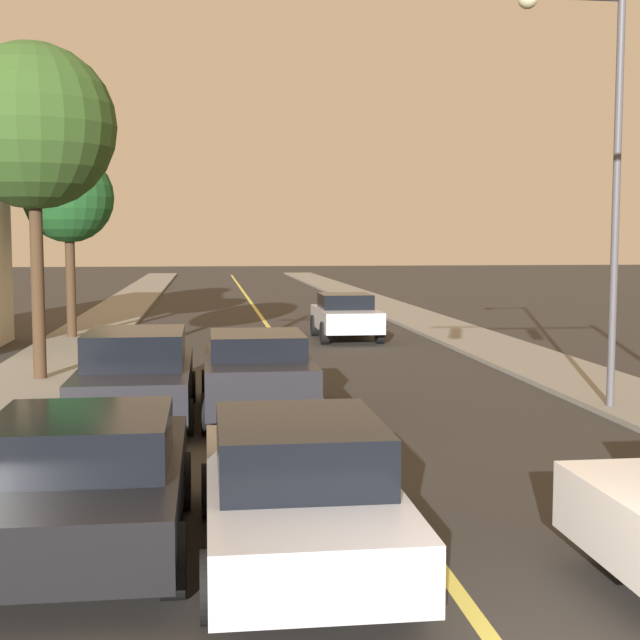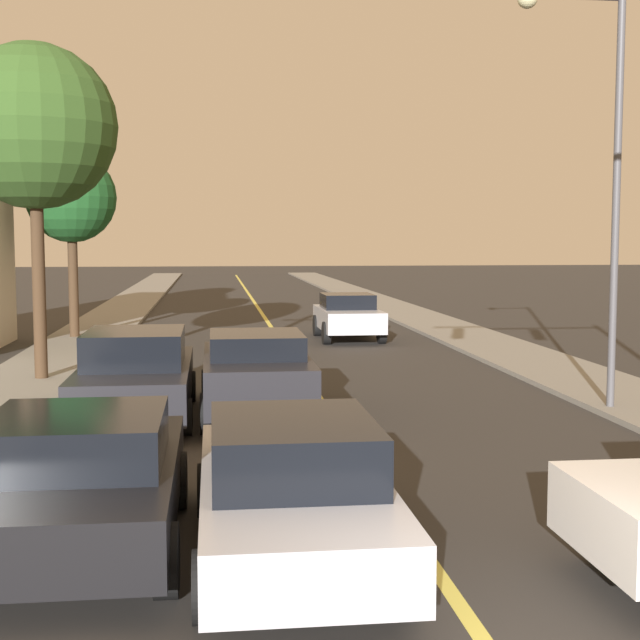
{
  "view_description": "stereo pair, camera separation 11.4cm",
  "coord_description": "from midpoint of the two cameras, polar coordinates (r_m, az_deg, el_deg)",
  "views": [
    {
      "loc": [
        -2.23,
        -5.5,
        3.2
      ],
      "look_at": [
        0.0,
        11.91,
        1.6
      ],
      "focal_mm": 50.0,
      "sensor_mm": 36.0,
      "label": 1
    },
    {
      "loc": [
        -2.12,
        -5.51,
        3.2
      ],
      "look_at": [
        0.0,
        11.91,
        1.6
      ],
      "focal_mm": 50.0,
      "sensor_mm": 36.0,
      "label": 2
    }
  ],
  "objects": [
    {
      "name": "road_surface",
      "position": [
        41.68,
        -3.92,
        0.8
      ],
      "size": [
        9.65,
        80.0,
        0.01
      ],
      "color": "#2D2B28",
      "rests_on": "ground"
    },
    {
      "name": "sidewalk_left",
      "position": [
        41.8,
        -12.26,
        0.78
      ],
      "size": [
        2.5,
        80.0,
        0.12
      ],
      "color": "gray",
      "rests_on": "ground"
    },
    {
      "name": "sidewalk_right",
      "position": [
        42.43,
        4.3,
        0.95
      ],
      "size": [
        2.5,
        80.0,
        0.12
      ],
      "color": "gray",
      "rests_on": "ground"
    },
    {
      "name": "car_near_lane_front",
      "position": [
        9.01,
        -1.45,
        -10.65
      ],
      "size": [
        1.92,
        4.64,
        1.45
      ],
      "color": "#A5A8B2",
      "rests_on": "ground"
    },
    {
      "name": "car_near_lane_second",
      "position": [
        16.01,
        -3.91,
        -3.37
      ],
      "size": [
        1.97,
        4.24,
        1.55
      ],
      "color": "black",
      "rests_on": "ground"
    },
    {
      "name": "car_outer_lane_front",
      "position": [
        9.52,
        -14.76,
        -9.82
      ],
      "size": [
        2.07,
        4.28,
        1.46
      ],
      "color": "black",
      "rests_on": "ground"
    },
    {
      "name": "car_outer_lane_second",
      "position": [
        16.17,
        -11.48,
        -3.44
      ],
      "size": [
        2.02,
        4.93,
        1.6
      ],
      "color": "black",
      "rests_on": "ground"
    },
    {
      "name": "car_far_oncoming",
      "position": [
        28.33,
        1.92,
        0.27
      ],
      "size": [
        1.93,
        3.91,
        1.46
      ],
      "rotation": [
        0.0,
        0.0,
        3.14
      ],
      "color": "#A5A8B2",
      "rests_on": "ground"
    },
    {
      "name": "streetlamp_right",
      "position": [
        17.02,
        17.31,
        10.72
      ],
      "size": [
        1.99,
        0.36,
        7.49
      ],
      "color": "#47474C",
      "rests_on": "ground"
    },
    {
      "name": "tree_left_near",
      "position": [
        29.14,
        -15.53,
        7.48
      ],
      "size": [
        2.81,
        2.81,
        5.77
      ],
      "color": "#3D2B1C",
      "rests_on": "ground"
    },
    {
      "name": "tree_left_far",
      "position": [
        20.69,
        -17.66,
        11.66
      ],
      "size": [
        3.59,
        3.59,
        7.31
      ],
      "color": "#3D2B1C",
      "rests_on": "ground"
    }
  ]
}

